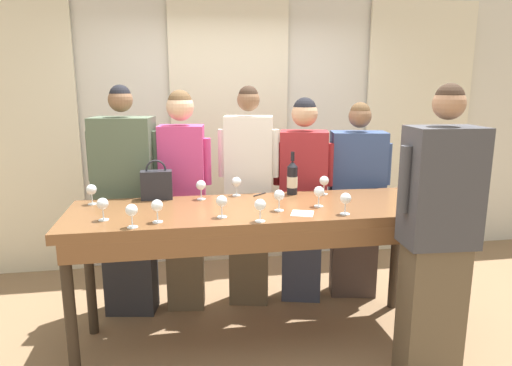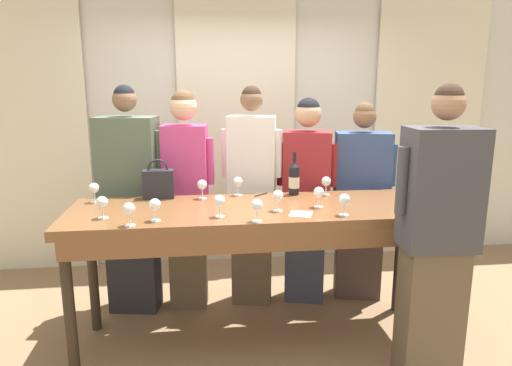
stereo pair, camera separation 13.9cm
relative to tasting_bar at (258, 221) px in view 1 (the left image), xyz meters
The scene contains 28 objects.
ground_plane 0.92m from the tasting_bar, 90.00° to the left, with size 18.00×18.00×0.00m, color #846647.
wall_back 1.78m from the tasting_bar, 90.00° to the left, with size 12.00×0.06×2.80m.
curtain_panel_left 2.66m from the tasting_bar, 141.17° to the left, with size 1.18×0.03×2.69m.
curtain_panel_center 1.70m from the tasting_bar, 90.00° to the left, with size 1.18×0.03×2.69m.
curtain_panel_right 2.66m from the tasting_bar, 38.83° to the left, with size 1.18×0.03×2.69m.
tasting_bar is the anchor object (origin of this frame).
wine_bottle 0.52m from the tasting_bar, 46.42° to the left, with size 0.08×0.08×0.33m.
handbag 0.81m from the tasting_bar, 152.57° to the left, with size 0.22×0.10×0.29m.
wine_glass_front_left 0.66m from the tasting_bar, 27.50° to the left, with size 0.07×0.07×0.14m.
wine_glass_front_mid 0.46m from the tasting_bar, ahead, with size 0.07×0.07×0.14m.
wine_glass_front_right 0.73m from the tasting_bar, 161.08° to the right, with size 0.07×0.07×0.14m.
wine_glass_center_left 0.62m from the tasting_bar, 26.01° to the right, with size 0.07×0.07×0.14m.
wine_glass_center_mid 0.25m from the tasting_bar, 39.68° to the right, with size 0.07×0.07×0.14m.
wine_glass_center_right 1.18m from the tasting_bar, 166.10° to the left, with size 0.07×0.07×0.14m.
wine_glass_back_left 0.38m from the tasting_bar, 144.81° to the right, with size 0.07×0.07×0.14m.
wine_glass_back_mid 0.89m from the tasting_bar, 159.14° to the right, with size 0.07×0.07×0.14m.
wine_glass_back_right 0.43m from the tasting_bar, 106.13° to the left, with size 0.07×0.07×0.14m.
wine_glass_near_host 0.51m from the tasting_bar, 141.89° to the left, with size 0.07×0.07×0.14m.
wine_glass_by_bottle 1.03m from the tasting_bar, behind, with size 0.07×0.07×0.14m.
wine_glass_by_handbag 0.38m from the tasting_bar, 98.26° to the right, with size 0.07×0.07×0.14m.
napkin 0.34m from the tasting_bar, 37.92° to the right, with size 0.18×0.18×0.00m.
pen 0.37m from the tasting_bar, 78.69° to the left, with size 0.11×0.10×0.01m.
guest_olive_jacket 1.14m from the tasting_bar, 145.59° to the left, with size 0.57×0.35×1.84m.
guest_pink_top 0.82m from the tasting_bar, 127.78° to the left, with size 0.46×0.27×1.80m.
guest_cream_sweater 0.65m from the tasting_bar, 87.08° to the left, with size 0.50×0.29×1.83m.
guest_striped_shirt 0.81m from the tasting_bar, 52.58° to the left, with size 0.50×0.35×1.74m.
guest_navy_coat 1.17m from the tasting_bar, 33.67° to the left, with size 0.57×0.34×1.70m.
host_pouring 1.15m from the tasting_bar, 30.38° to the right, with size 0.53×0.30×1.85m.
Camera 1 is at (-0.53, -2.98, 1.85)m, focal length 32.00 mm.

